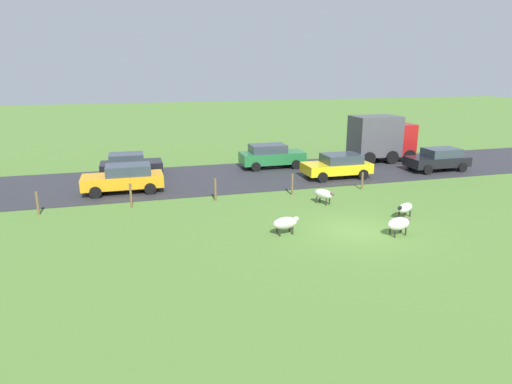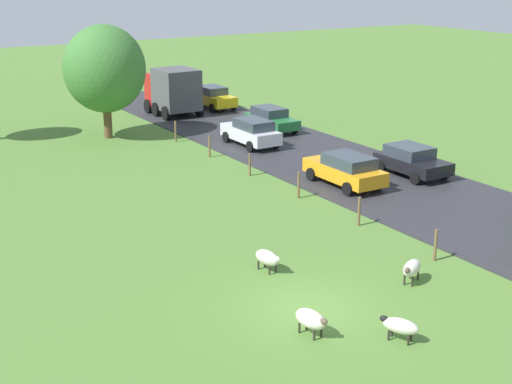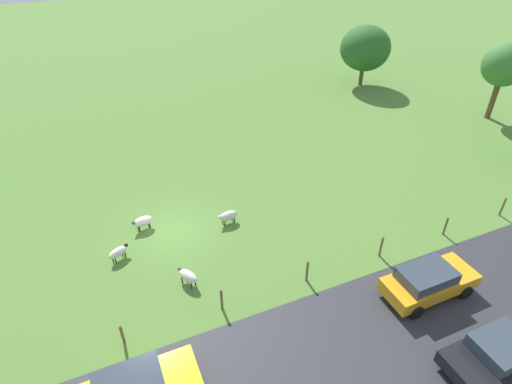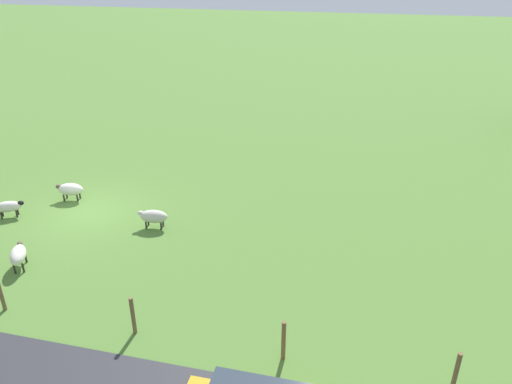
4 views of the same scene
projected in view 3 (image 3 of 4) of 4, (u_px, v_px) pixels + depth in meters
The scene contains 15 objects.
ground_plane at pixel (173, 232), 23.09m from camera, with size 160.00×160.00×0.00m, color #517A33.
sheep_0 at pixel (188, 276), 19.58m from camera, with size 1.24×0.98×0.78m.
sheep_1 at pixel (143, 221), 23.03m from camera, with size 0.73×1.24×0.79m.
sheep_2 at pixel (228, 216), 23.47m from camera, with size 0.66×1.25×0.76m.
sheep_3 at pixel (118, 252), 21.02m from camera, with size 0.90×1.18×0.70m.
tree_1 at pixel (505, 65), 33.23m from camera, with size 3.52×3.52×6.40m.
tree_2 at pixel (365, 48), 40.51m from camera, with size 4.91×4.91×5.88m.
fence_post_0 at pixel (122, 334), 16.92m from camera, with size 0.12×0.12×1.01m, color brown.
fence_post_1 at pixel (222, 299), 18.29m from camera, with size 0.12×0.12×1.21m, color brown.
fence_post_2 at pixel (307, 271), 19.71m from camera, with size 0.12×0.12×1.24m, color brown.
fence_post_3 at pixel (381, 247), 21.13m from camera, with size 0.12×0.12×1.26m, color brown.
fence_post_4 at pixel (446, 226), 22.59m from camera, with size 0.12×0.12×1.16m, color brown.
fence_post_5 at pixel (503, 207), 24.00m from camera, with size 0.12×0.12×1.23m, color brown.
car_1 at pixel (428, 281), 18.85m from camera, with size 2.05×4.45×1.56m.
car_7 at pixel (496, 355), 15.74m from camera, with size 2.17×3.90×1.48m.
Camera 3 is at (18.17, -2.81, 14.89)m, focal length 28.85 mm.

